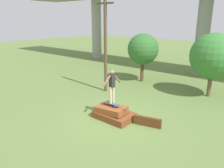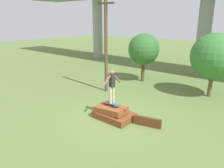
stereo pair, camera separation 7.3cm
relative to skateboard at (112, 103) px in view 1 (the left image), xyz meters
name	(u,v)px [view 1 (the left image)]	position (x,y,z in m)	size (l,w,h in m)	color
ground_plane	(114,118)	(0.13, 0.02, -0.73)	(80.00, 80.00, 0.00)	olive
scrap_pile	(113,113)	(0.08, -0.01, -0.47)	(1.84, 1.27, 0.66)	brown
scrap_plank_loose	(147,122)	(1.74, 0.35, -0.52)	(1.25, 0.43, 0.43)	#5B3319
skateboard	(112,103)	(0.00, 0.00, 0.00)	(0.85, 0.33, 0.09)	#23517F
skater	(112,85)	(0.00, 0.00, 0.94)	(0.26, 1.07, 1.60)	#C6B78E
utility_pole	(105,43)	(-2.92, 2.89, 2.42)	(1.30, 0.20, 6.06)	brown
tree_behind_left	(213,56)	(2.61, 6.13, 1.74)	(2.70, 2.70, 3.83)	brown
tree_behind_right	(143,49)	(-2.36, 6.42, 1.68)	(2.28, 2.28, 3.57)	brown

